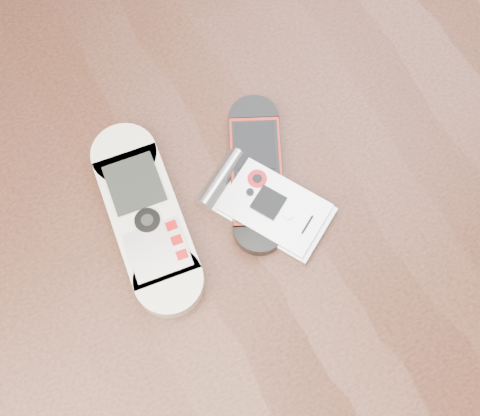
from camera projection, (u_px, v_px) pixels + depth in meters
name	position (u px, v px, depth m)	size (l,w,h in m)	color
ground	(238.00, 341.00, 1.30)	(4.00, 4.00, 0.00)	#472B19
table	(236.00, 248.00, 0.69)	(1.20, 0.80, 0.75)	black
nokia_white	(146.00, 217.00, 0.58)	(0.06, 0.18, 0.02)	silver
nokia_black_red	(257.00, 172.00, 0.60)	(0.05, 0.15, 0.02)	black
motorola_razr	(271.00, 207.00, 0.59)	(0.06, 0.11, 0.02)	#B4B4B9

